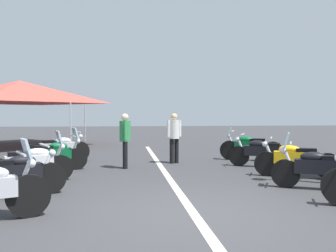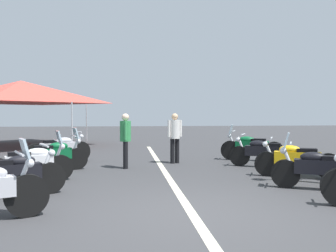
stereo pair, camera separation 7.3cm
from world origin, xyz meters
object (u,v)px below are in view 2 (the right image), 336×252
motorcycle_left_row_3 (53,155)px  motorcycle_right_row_4 (251,147)px  motorcycle_left_row_2 (31,163)px  motorcycle_right_row_1 (320,168)px  motorcycle_left_row_1 (12,174)px  motorcycle_right_row_3 (264,152)px  event_tent (21,92)px  motorcycle_right_row_2 (296,159)px  bystander_3 (175,134)px  bystander_1 (125,136)px  motorcycle_left_row_4 (59,149)px

motorcycle_left_row_3 → motorcycle_right_row_4: size_ratio=0.96×
motorcycle_left_row_2 → motorcycle_right_row_1: (-1.55, -6.25, 0.00)m
motorcycle_left_row_1 → motorcycle_left_row_3: motorcycle_left_row_3 is taller
motorcycle_left_row_1 → motorcycle_left_row_2: size_ratio=0.99×
motorcycle_right_row_1 → motorcycle_right_row_3: size_ratio=1.01×
motorcycle_left_row_1 → event_tent: event_tent is taller
motorcycle_left_row_3 → motorcycle_right_row_3: motorcycle_left_row_3 is taller
motorcycle_right_row_1 → motorcycle_right_row_3: bearing=-64.1°
motorcycle_right_row_2 → motorcycle_left_row_1: bearing=37.7°
bystander_3 → event_tent: event_tent is taller
motorcycle_left_row_2 → bystander_3: 4.75m
motorcycle_right_row_2 → motorcycle_left_row_3: bearing=9.0°
motorcycle_right_row_2 → motorcycle_left_row_2: bearing=23.9°
bystander_1 → bystander_3: 1.82m
motorcycle_left_row_3 → motorcycle_right_row_4: (1.58, -6.24, 0.02)m
motorcycle_left_row_2 → bystander_3: bearing=17.7°
motorcycle_left_row_1 → bystander_1: size_ratio=1.19×
motorcycle_left_row_3 → motorcycle_left_row_4: size_ratio=1.00×
motorcycle_left_row_4 → bystander_3: 3.74m
motorcycle_left_row_2 → motorcycle_right_row_1: 6.44m
motorcycle_left_row_3 → motorcycle_right_row_2: size_ratio=0.97×
motorcycle_left_row_3 → motorcycle_right_row_1: 6.87m
motorcycle_right_row_4 → event_tent: 11.62m
motorcycle_right_row_1 → motorcycle_right_row_2: bearing=-70.9°
motorcycle_left_row_3 → motorcycle_right_row_3: 6.09m
motorcycle_left_row_1 → bystander_3: bystander_3 is taller
motorcycle_right_row_2 → bystander_3: (2.95, 2.68, 0.48)m
motorcycle_left_row_2 → motorcycle_left_row_3: motorcycle_left_row_3 is taller
motorcycle_left_row_3 → motorcycle_right_row_2: 6.49m
motorcycle_left_row_2 → motorcycle_left_row_4: (3.27, -0.06, 0.01)m
motorcycle_right_row_1 → motorcycle_right_row_2: (1.48, -0.18, -0.00)m
bystander_1 → motorcycle_right_row_4: bearing=-164.0°
motorcycle_left_row_1 → event_tent: bearing=78.6°
motorcycle_left_row_2 → motorcycle_left_row_3: size_ratio=1.01×
motorcycle_left_row_1 → bystander_1: (3.53, -2.13, 0.48)m
motorcycle_left_row_2 → motorcycle_right_row_4: 7.19m
motorcycle_left_row_1 → motorcycle_left_row_4: bearing=63.9°
bystander_1 → event_tent: 9.54m
motorcycle_left_row_4 → event_tent: size_ratio=0.30×
motorcycle_left_row_1 → motorcycle_right_row_4: size_ratio=0.96×
motorcycle_left_row_2 → event_tent: 10.50m
motorcycle_left_row_1 → motorcycle_right_row_3: size_ratio=1.00×
motorcycle_right_row_1 → event_tent: event_tent is taller
motorcycle_right_row_3 → motorcycle_right_row_4: size_ratio=0.96×
motorcycle_left_row_3 → bystander_3: size_ratio=1.19×
motorcycle_right_row_3 → motorcycle_right_row_4: bearing=-67.3°
bystander_1 → motorcycle_left_row_2: bearing=41.1°
bystander_3 → motorcycle_right_row_4: bearing=73.1°
motorcycle_right_row_2 → bystander_1: (2.03, 4.25, 0.48)m
motorcycle_right_row_2 → motorcycle_right_row_4: motorcycle_right_row_4 is taller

